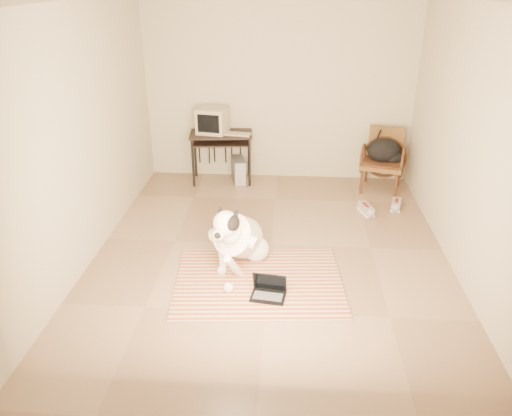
# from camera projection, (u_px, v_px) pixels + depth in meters

# --- Properties ---
(floor) EXTENTS (4.50, 4.50, 0.00)m
(floor) POSITION_uv_depth(u_px,v_px,m) (271.00, 244.00, 5.94)
(floor) COLOR #907158
(floor) RESTS_ON ground
(wall_back) EXTENTS (4.50, 0.00, 4.50)m
(wall_back) POSITION_uv_depth(u_px,v_px,m) (279.00, 91.00, 7.40)
(wall_back) COLOR #BEB49B
(wall_back) RESTS_ON floor
(wall_front) EXTENTS (4.50, 0.00, 4.50)m
(wall_front) POSITION_uv_depth(u_px,v_px,m) (260.00, 233.00, 3.34)
(wall_front) COLOR #BEB49B
(wall_front) RESTS_ON floor
(wall_left) EXTENTS (0.00, 4.50, 4.50)m
(wall_left) POSITION_uv_depth(u_px,v_px,m) (92.00, 131.00, 5.49)
(wall_left) COLOR #BEB49B
(wall_left) RESTS_ON floor
(wall_right) EXTENTS (0.00, 4.50, 4.50)m
(wall_right) POSITION_uv_depth(u_px,v_px,m) (463.00, 139.00, 5.24)
(wall_right) COLOR #BEB49B
(wall_right) RESTS_ON floor
(rug) EXTENTS (1.83, 1.45, 0.02)m
(rug) POSITION_uv_depth(u_px,v_px,m) (259.00, 282.00, 5.20)
(rug) COLOR #B73720
(rug) RESTS_ON floor
(dog) EXTENTS (0.62, 1.17, 0.85)m
(dog) POSITION_uv_depth(u_px,v_px,m) (238.00, 239.00, 5.37)
(dog) COLOR white
(dog) RESTS_ON rug
(laptop) EXTENTS (0.37, 0.29, 0.24)m
(laptop) POSITION_uv_depth(u_px,v_px,m) (269.00, 290.00, 4.94)
(laptop) COLOR black
(laptop) RESTS_ON rug
(computer_desk) EXTENTS (0.97, 0.60, 0.77)m
(computer_desk) POSITION_uv_depth(u_px,v_px,m) (221.00, 140.00, 7.47)
(computer_desk) COLOR black
(computer_desk) RESTS_ON floor
(crt_monitor) EXTENTS (0.48, 0.46, 0.37)m
(crt_monitor) POSITION_uv_depth(u_px,v_px,m) (213.00, 120.00, 7.39)
(crt_monitor) COLOR tan
(crt_monitor) RESTS_ON computer_desk
(desk_keyboard) EXTENTS (0.43, 0.22, 0.03)m
(desk_keyboard) POSITION_uv_depth(u_px,v_px,m) (237.00, 134.00, 7.35)
(desk_keyboard) COLOR tan
(desk_keyboard) RESTS_ON computer_desk
(pc_tower) EXTENTS (0.26, 0.43, 0.38)m
(pc_tower) POSITION_uv_depth(u_px,v_px,m) (239.00, 170.00, 7.65)
(pc_tower) COLOR #525255
(pc_tower) RESTS_ON floor
(rattan_chair) EXTENTS (0.72, 0.70, 0.89)m
(rattan_chair) POSITION_uv_depth(u_px,v_px,m) (383.00, 160.00, 7.32)
(rattan_chair) COLOR brown
(rattan_chair) RESTS_ON floor
(backpack) EXTENTS (0.52, 0.40, 0.36)m
(backpack) POSITION_uv_depth(u_px,v_px,m) (385.00, 152.00, 7.26)
(backpack) COLOR black
(backpack) RESTS_ON rattan_chair
(sneaker_left) EXTENTS (0.22, 0.34, 0.11)m
(sneaker_left) POSITION_uv_depth(u_px,v_px,m) (366.00, 209.00, 6.71)
(sneaker_left) COLOR white
(sneaker_left) RESTS_ON floor
(sneaker_right) EXTENTS (0.19, 0.32, 0.11)m
(sneaker_right) POSITION_uv_depth(u_px,v_px,m) (396.00, 205.00, 6.85)
(sneaker_right) COLOR white
(sneaker_right) RESTS_ON floor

